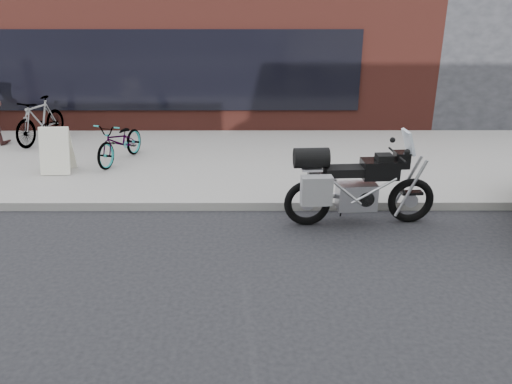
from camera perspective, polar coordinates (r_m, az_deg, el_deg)
The scene contains 7 objects.
ground at distance 5.13m, azimuth -4.04°, elevation -20.17°, with size 120.00×120.00×0.00m, color black.
near_sidewalk at distance 11.34m, azimuth -1.82°, elevation 4.20°, with size 44.00×6.00×0.15m, color gray.
storefront at distance 18.01m, azimuth -7.96°, elevation 17.38°, with size 14.00×10.07×4.50m.
motorcycle at distance 7.95m, azimuth 10.82°, elevation 0.75°, with size 2.43×0.88×1.53m.
bicycle_front at distance 10.92m, azimuth -15.25°, elevation 5.59°, with size 0.58×1.67×0.88m, color gray.
bicycle_rear at distance 13.06m, azimuth -23.45°, elevation 7.51°, with size 0.50×1.78×1.07m, color gray.
sandwich_sign at distance 10.66m, azimuth -21.85°, elevation 4.53°, with size 0.60×0.55×0.91m.
Camera 1 is at (0.33, -3.84, 3.39)m, focal length 35.00 mm.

